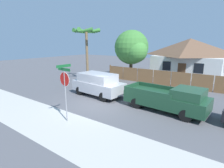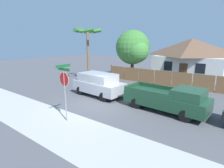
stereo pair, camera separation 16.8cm
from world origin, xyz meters
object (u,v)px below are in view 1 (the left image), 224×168
at_px(red_suv, 98,84).
at_px(palm_tree, 86,36).
at_px(house, 189,57).
at_px(stop_sign, 65,83).
at_px(oak_tree, 132,48).
at_px(orange_pickup, 168,99).

bearing_deg(red_suv, palm_tree, 146.06).
height_order(house, stop_sign, house).
relative_size(house, stop_sign, 2.70).
xyz_separation_m(oak_tree, orange_pickup, (7.12, -7.97, -2.85)).
bearing_deg(stop_sign, oak_tree, 105.83).
distance_m(orange_pickup, stop_sign, 6.47).
bearing_deg(red_suv, orange_pickup, 4.14).
bearing_deg(oak_tree, orange_pickup, -48.19).
height_order(red_suv, orange_pickup, red_suv).
distance_m(house, oak_tree, 7.84).
relative_size(house, palm_tree, 1.47).
height_order(oak_tree, red_suv, oak_tree).
bearing_deg(orange_pickup, house, 102.15).
height_order(red_suv, stop_sign, stop_sign).
height_order(oak_tree, orange_pickup, oak_tree).
relative_size(oak_tree, orange_pickup, 1.09).
distance_m(palm_tree, stop_sign, 10.97).
bearing_deg(stop_sign, palm_tree, 129.57).
relative_size(red_suv, stop_sign, 1.42).
distance_m(house, red_suv, 14.31).
bearing_deg(palm_tree, oak_tree, 51.88).
height_order(house, red_suv, house).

